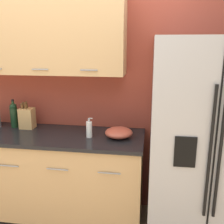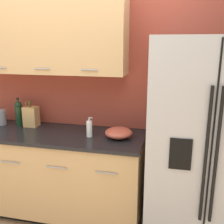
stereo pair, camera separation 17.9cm
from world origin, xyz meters
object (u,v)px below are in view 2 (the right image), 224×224
(wine_bottle, at_px, (19,113))
(steel_canister, at_px, (1,117))
(refrigerator, at_px, (203,148))
(knife_block, at_px, (31,116))
(soap_dispenser, at_px, (89,129))
(mixing_bowl, at_px, (119,133))

(wine_bottle, bearing_deg, steel_canister, -171.71)
(refrigerator, height_order, knife_block, refrigerator)
(soap_dispenser, bearing_deg, wine_bottle, 167.70)
(soap_dispenser, bearing_deg, knife_block, 166.21)
(refrigerator, relative_size, wine_bottle, 6.12)
(refrigerator, xyz_separation_m, soap_dispenser, (-1.05, 0.05, 0.08))
(knife_block, distance_m, soap_dispenser, 0.74)
(wine_bottle, bearing_deg, soap_dispenser, -12.30)
(refrigerator, height_order, wine_bottle, refrigerator)
(mixing_bowl, bearing_deg, wine_bottle, 172.33)
(steel_canister, bearing_deg, soap_dispenser, -8.42)
(wine_bottle, distance_m, steel_canister, 0.22)
(wine_bottle, relative_size, mixing_bowl, 1.15)
(refrigerator, xyz_separation_m, mixing_bowl, (-0.77, 0.09, 0.05))
(refrigerator, xyz_separation_m, steel_canister, (-2.13, 0.21, 0.08))
(refrigerator, bearing_deg, wine_bottle, 172.78)
(soap_dispenser, distance_m, steel_canister, 1.09)
(steel_canister, bearing_deg, wine_bottle, 8.29)
(knife_block, xyz_separation_m, steel_canister, (-0.36, -0.02, -0.03))
(refrigerator, xyz_separation_m, knife_block, (-1.77, 0.23, 0.11))
(knife_block, distance_m, mixing_bowl, 1.01)
(refrigerator, xyz_separation_m, wine_bottle, (-1.92, 0.24, 0.14))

